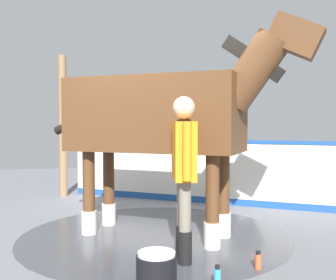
% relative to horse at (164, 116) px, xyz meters
% --- Properties ---
extents(ground_plane, '(16.00, 16.00, 0.02)m').
position_rel_horse_xyz_m(ground_plane, '(-0.26, 0.33, -1.56)').
color(ground_plane, slate).
extents(wet_patch, '(3.50, 3.50, 0.00)m').
position_rel_horse_xyz_m(wet_patch, '(-0.10, 0.07, -1.55)').
color(wet_patch, '#42444C').
rests_on(wet_patch, ground).
extents(barrier_wall, '(4.70, 2.96, 1.17)m').
position_rel_horse_xyz_m(barrier_wall, '(1.11, 2.03, -1.01)').
color(barrier_wall, silver).
rests_on(barrier_wall, ground).
extents(roof_post_far, '(0.16, 0.16, 2.81)m').
position_rel_horse_xyz_m(roof_post_far, '(-1.50, 3.23, -0.15)').
color(roof_post_far, olive).
rests_on(roof_post_far, ground).
extents(horse, '(3.16, 2.18, 2.72)m').
position_rel_horse_xyz_m(horse, '(0.00, 0.00, 0.00)').
color(horse, brown).
rests_on(horse, ground).
extents(handler, '(0.27, 0.69, 1.75)m').
position_rel_horse_xyz_m(handler, '(0.05, -0.94, -0.53)').
color(handler, black).
rests_on(handler, ground).
extents(wash_bucket, '(0.37, 0.37, 0.29)m').
position_rel_horse_xyz_m(wash_bucket, '(-0.33, -1.52, -1.41)').
color(wash_bucket, black).
rests_on(wash_bucket, ground).
extents(bottle_shampoo, '(0.06, 0.06, 0.20)m').
position_rel_horse_xyz_m(bottle_shampoo, '(0.20, -1.68, -1.46)').
color(bottle_shampoo, '#3399CC').
rests_on(bottle_shampoo, ground).
extents(bottle_spray, '(0.07, 0.07, 0.18)m').
position_rel_horse_xyz_m(bottle_spray, '(0.74, -1.32, -1.47)').
color(bottle_spray, '#CC5933').
rests_on(bottle_spray, ground).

